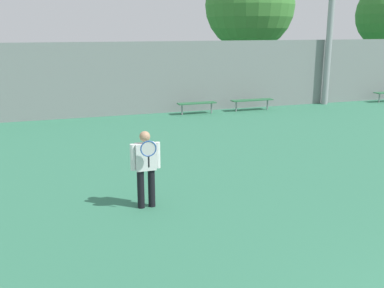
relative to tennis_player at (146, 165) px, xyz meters
name	(u,v)px	position (x,y,z in m)	size (l,w,h in m)	color
tennis_player	(146,165)	(0.00, 0.00, 0.00)	(0.60, 0.40, 1.56)	black
bench_adjacent_court	(197,104)	(4.29, 9.16, -0.45)	(1.63, 0.40, 0.48)	#28663D
bench_by_gate	(252,101)	(6.83, 9.16, -0.45)	(1.88, 0.40, 0.48)	#28663D
back_fence	(156,78)	(2.74, 9.90, 0.59)	(35.03, 0.06, 2.96)	gray
tree_dark_dense	(250,5)	(9.55, 15.32, 3.81)	(4.96, 4.96, 7.19)	brown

